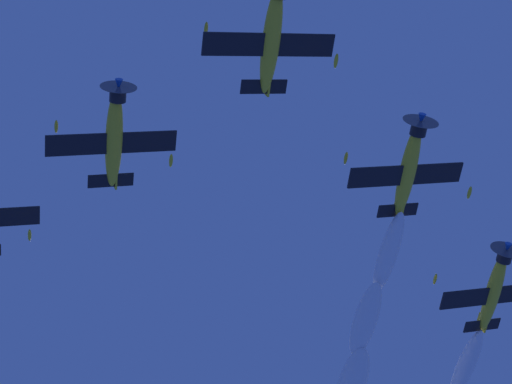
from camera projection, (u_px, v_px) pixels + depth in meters
The scene contains 4 objects.
airplane_lead at pixel (272, 37), 56.49m from camera, with size 9.15×8.61×4.04m.
airplane_left_wingman at pixel (409, 168), 61.65m from camera, with size 9.12×8.62×4.04m.
airplane_right_wingman at pixel (114, 136), 60.27m from camera, with size 9.09×8.60×4.21m.
airplane_outer_left at pixel (494, 289), 67.84m from camera, with size 9.18×8.61×4.00m.
Camera 1 is at (0.07, -21.08, 2.03)m, focal length 58.53 mm.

